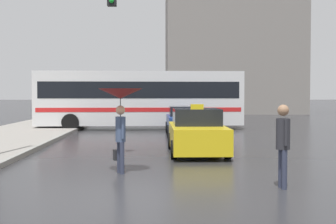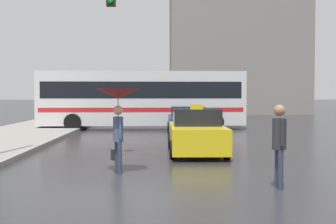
{
  "view_description": "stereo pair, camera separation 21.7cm",
  "coord_description": "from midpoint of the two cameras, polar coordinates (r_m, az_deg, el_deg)",
  "views": [
    {
      "loc": [
        -0.12,
        -9.43,
        2.07
      ],
      "look_at": [
        0.42,
        7.63,
        1.4
      ],
      "focal_mm": 50.0,
      "sensor_mm": 36.0,
      "label": 1
    },
    {
      "loc": [
        0.1,
        -9.43,
        2.07
      ],
      "look_at": [
        0.42,
        7.63,
        1.4
      ],
      "focal_mm": 50.0,
      "sensor_mm": 36.0,
      "label": 2
    }
  ],
  "objects": [
    {
      "name": "pedestrian_man",
      "position": [
        10.47,
        13.26,
        -3.14
      ],
      "size": [
        0.32,
        0.46,
        1.83
      ],
      "rotation": [
        0.0,
        0.0,
        -1.51
      ],
      "color": "#2D3347",
      "rests_on": "ground_plane"
    },
    {
      "name": "traffic_light",
      "position": [
        15.33,
        -15.49,
        9.85
      ],
      "size": [
        3.88,
        0.38,
        5.91
      ],
      "color": "black",
      "rests_on": "ground_plane"
    },
    {
      "name": "city_bus",
      "position": [
        27.36,
        -3.71,
        1.8
      ],
      "size": [
        11.93,
        3.06,
        3.35
      ],
      "rotation": [
        0.0,
        0.0,
        -1.53
      ],
      "color": "silver",
      "rests_on": "ground_plane"
    },
    {
      "name": "sedan_red",
      "position": [
        23.35,
        1.88,
        -1.19
      ],
      "size": [
        1.91,
        4.43,
        1.44
      ],
      "rotation": [
        0.0,
        0.0,
        3.14
      ],
      "color": "navy",
      "rests_on": "ground_plane"
    },
    {
      "name": "taxi",
      "position": [
        16.22,
        3.15,
        -2.57
      ],
      "size": [
        1.91,
        4.32,
        1.71
      ],
      "rotation": [
        0.0,
        0.0,
        3.14
      ],
      "color": "gold",
      "rests_on": "ground_plane"
    },
    {
      "name": "ground_plane",
      "position": [
        9.66,
        -1.73,
        -10.14
      ],
      "size": [
        300.0,
        300.0,
        0.0
      ],
      "primitive_type": "plane",
      "color": "#2D2D30"
    },
    {
      "name": "pedestrian_with_umbrella",
      "position": [
        12.14,
        -6.34,
        1.16
      ],
      "size": [
        1.15,
        1.15,
        2.2
      ],
      "rotation": [
        0.0,
        0.0,
        1.98
      ],
      "color": "#2D3347",
      "rests_on": "ground_plane"
    }
  ]
}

